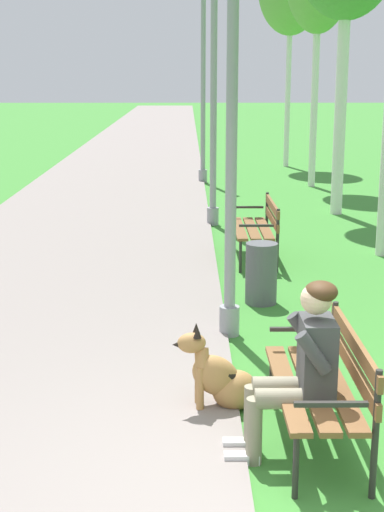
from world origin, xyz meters
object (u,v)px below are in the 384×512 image
dog_shepherd (222,378)px  litter_bin (261,273)px  lamp_post_mid (214,88)px  lamp_post_far (203,83)px  park_bench_mid (259,224)px  person_seated_on_near_bench (300,363)px  park_bench_near (326,378)px  lamp_post_near (232,120)px

dog_shepherd → litter_bin: size_ratio=1.19×
dog_shepherd → lamp_post_mid: (0.17, 7.40, 2.04)m
lamp_post_mid → lamp_post_far: bearing=90.8°
park_bench_mid → dog_shepherd: bearing=-98.5°
park_bench_mid → person_seated_on_near_bench: bearing=-92.4°
park_bench_near → lamp_post_mid: size_ratio=0.34×
park_bench_near → dog_shepherd: 0.95m
lamp_post_near → lamp_post_far: (-0.05, 10.81, 0.16)m
park_bench_mid → lamp_post_mid: lamp_post_mid is taller
park_bench_mid → lamp_post_mid: 3.15m
park_bench_mid → lamp_post_near: 3.57m
person_seated_on_near_bench → lamp_post_near: 2.91m
person_seated_on_near_bench → lamp_post_near: (-0.34, 2.49, 1.46)m
park_bench_mid → lamp_post_near: size_ratio=0.36×
lamp_post_mid → litter_bin: 4.99m
dog_shepherd → litter_bin: bearing=78.6°
park_bench_mid → person_seated_on_near_bench: size_ratio=1.20×
park_bench_mid → litter_bin: park_bench_mid is taller
park_bench_near → litter_bin: 3.44m
lamp_post_mid → litter_bin: lamp_post_mid is taller
lamp_post_far → litter_bin: bearing=-87.2°
dog_shepherd → lamp_post_near: lamp_post_near is taller
person_seated_on_near_bench → lamp_post_near: bearing=97.7°
dog_shepherd → lamp_post_mid: size_ratio=0.19×
person_seated_on_near_bench → lamp_post_far: bearing=91.7°
park_bench_near → person_seated_on_near_bench: person_seated_on_near_bench is taller
park_bench_near → litter_bin: (-0.13, 3.43, -0.16)m
lamp_post_near → litter_bin: bearing=69.0°
park_bench_mid → lamp_post_near: (-0.57, -3.13, 1.62)m
lamp_post_near → lamp_post_mid: size_ratio=0.93×
litter_bin → park_bench_near: bearing=-87.9°
park_bench_mid → litter_bin: size_ratio=2.14×
park_bench_near → lamp_post_far: 13.29m
person_seated_on_near_bench → litter_bin: bearing=88.7°
park_bench_mid → park_bench_near: bearing=-90.3°
dog_shepherd → lamp_post_near: (0.15, 1.74, 1.88)m
park_bench_mid → lamp_post_far: 7.91m
dog_shepherd → lamp_post_far: (0.11, 12.56, 2.04)m
lamp_post_far → dog_shepherd: bearing=-90.5°
park_bench_near → person_seated_on_near_bench: bearing=-143.8°
park_bench_near → lamp_post_far: bearing=92.6°
park_bench_mid → person_seated_on_near_bench: (-0.24, -5.63, 0.17)m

